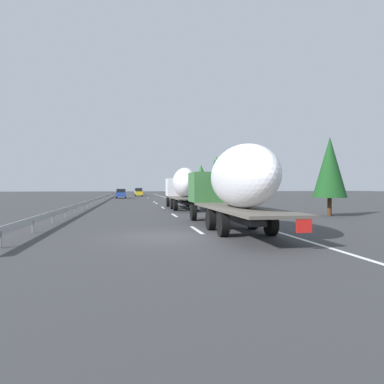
{
  "coord_description": "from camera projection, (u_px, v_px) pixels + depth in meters",
  "views": [
    {
      "loc": [
        -15.21,
        1.4,
        2.15
      ],
      "look_at": [
        14.79,
        -3.77,
        1.73
      ],
      "focal_mm": 32.64,
      "sensor_mm": 36.0,
      "label": 1
    }
  ],
  "objects": [
    {
      "name": "car_blue_sedan",
      "position": [
        121.0,
        194.0,
        67.71
      ],
      "size": [
        4.33,
        1.92,
        1.83
      ],
      "color": "#28479E",
      "rests_on": "ground_plane"
    },
    {
      "name": "car_white_van",
      "position": [
        138.0,
        192.0,
        98.97
      ],
      "size": [
        4.47,
        1.87,
        1.84
      ],
      "color": "white",
      "rests_on": "ground_plane"
    },
    {
      "name": "tree_0",
      "position": [
        330.0,
        167.0,
        26.02
      ],
      "size": [
        2.48,
        2.48,
        5.92
      ],
      "color": "#472D19",
      "rests_on": "ground_plane"
    },
    {
      "name": "car_yellow_coupe",
      "position": [
        139.0,
        192.0,
        83.27
      ],
      "size": [
        4.58,
        1.76,
        1.96
      ],
      "color": "gold",
      "rests_on": "ground_plane"
    },
    {
      "name": "ground_plane",
      "position": [
        141.0,
        201.0,
        54.67
      ],
      "size": [
        260.0,
        260.0,
        0.0
      ],
      "primitive_type": "plane",
      "color": "#38383A"
    },
    {
      "name": "truck_trailing",
      "position": [
        233.0,
        183.0,
        17.51
      ],
      "size": [
        13.91,
        2.55,
        4.12
      ],
      "color": "#387038",
      "rests_on": "ground_plane"
    },
    {
      "name": "tree_2",
      "position": [
        214.0,
        174.0,
        62.1
      ],
      "size": [
        2.45,
        2.45,
        7.13
      ],
      "color": "#472D19",
      "rests_on": "ground_plane"
    },
    {
      "name": "guardrail_median",
      "position": [
        103.0,
        197.0,
        56.6
      ],
      "size": [
        94.0,
        0.1,
        0.76
      ],
      "color": "#9EA0A5",
      "rests_on": "ground_plane"
    },
    {
      "name": "road_sign",
      "position": [
        185.0,
        188.0,
        54.23
      ],
      "size": [
        0.1,
        0.9,
        2.94
      ],
      "color": "gray",
      "rests_on": "ground_plane"
    },
    {
      "name": "tree_3",
      "position": [
        217.0,
        172.0,
        62.06
      ],
      "size": [
        2.97,
        2.97,
        7.76
      ],
      "color": "#472D19",
      "rests_on": "ground_plane"
    },
    {
      "name": "lane_stripe_1",
      "position": [
        174.0,
        215.0,
        26.71
      ],
      "size": [
        3.2,
        0.2,
        0.01
      ],
      "primitive_type": "cube",
      "color": "white",
      "rests_on": "ground_plane"
    },
    {
      "name": "lane_stripe_4",
      "position": [
        154.0,
        202.0,
        51.17
      ],
      "size": [
        3.2,
        0.2,
        0.01
      ],
      "primitive_type": "cube",
      "color": "white",
      "rests_on": "ground_plane"
    },
    {
      "name": "lane_stripe_5",
      "position": [
        148.0,
        198.0,
        70.87
      ],
      "size": [
        3.2,
        0.2,
        0.01
      ],
      "primitive_type": "cube",
      "color": "white",
      "rests_on": "ground_plane"
    },
    {
      "name": "truck_lead",
      "position": [
        183.0,
        186.0,
        34.79
      ],
      "size": [
        12.12,
        2.55,
        4.02
      ],
      "color": "silver",
      "rests_on": "ground_plane"
    },
    {
      "name": "edge_line_right",
      "position": [
        172.0,
        200.0,
        60.53
      ],
      "size": [
        110.0,
        0.2,
        0.01
      ],
      "primitive_type": "cube",
      "color": "white",
      "rests_on": "ground_plane"
    },
    {
      "name": "tree_1",
      "position": [
        201.0,
        176.0,
        56.87
      ],
      "size": [
        2.95,
        2.95,
        5.86
      ],
      "color": "#472D19",
      "rests_on": "ground_plane"
    },
    {
      "name": "lane_stripe_3",
      "position": [
        156.0,
        203.0,
        46.38
      ],
      "size": [
        3.2,
        0.2,
        0.01
      ],
      "primitive_type": "cube",
      "color": "white",
      "rests_on": "ground_plane"
    },
    {
      "name": "lane_stripe_2",
      "position": [
        163.0,
        208.0,
        36.71
      ],
      "size": [
        3.2,
        0.2,
        0.01
      ],
      "primitive_type": "cube",
      "color": "white",
      "rests_on": "ground_plane"
    },
    {
      "name": "lane_stripe_0",
      "position": [
        197.0,
        230.0,
        17.53
      ],
      "size": [
        3.2,
        0.2,
        0.01
      ],
      "primitive_type": "cube",
      "color": "white",
      "rests_on": "ground_plane"
    }
  ]
}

